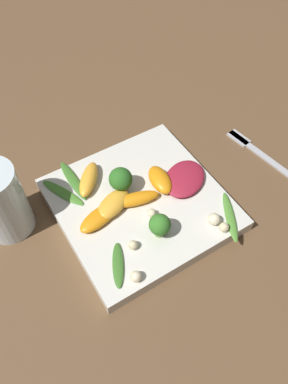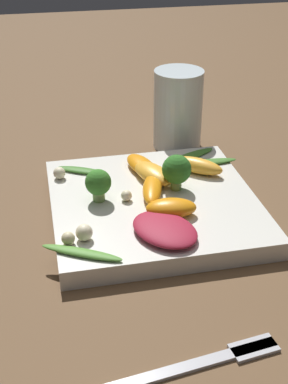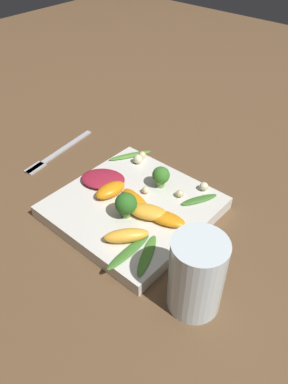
{
  "view_description": "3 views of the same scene",
  "coord_description": "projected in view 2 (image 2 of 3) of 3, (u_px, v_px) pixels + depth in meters",
  "views": [
    {
      "loc": [
        -0.17,
        -0.29,
        0.49
      ],
      "look_at": [
        0.01,
        0.01,
        0.03
      ],
      "focal_mm": 35.0,
      "sensor_mm": 36.0,
      "label": 1
    },
    {
      "loc": [
        0.54,
        -0.13,
        0.35
      ],
      "look_at": [
        0.01,
        -0.01,
        0.04
      ],
      "focal_mm": 50.0,
      "sensor_mm": 36.0,
      "label": 2
    },
    {
      "loc": [
        -0.33,
        0.35,
        0.45
      ],
      "look_at": [
        -0.01,
        -0.01,
        0.05
      ],
      "focal_mm": 35.0,
      "sensor_mm": 36.0,
      "label": 3
    }
  ],
  "objects": [
    {
      "name": "orange_segment_1",
      "position": [
        198.0,
        166.0,
        0.7
      ],
      "size": [
        0.06,
        0.07,
        0.02
      ],
      "color": "#FCAD33",
      "rests_on": "plate"
    },
    {
      "name": "arugula_sprig_2",
      "position": [
        82.0,
        170.0,
        0.7
      ],
      "size": [
        0.04,
        0.07,
        0.01
      ],
      "color": "#3D7528",
      "rests_on": "plate"
    },
    {
      "name": "orange_segment_4",
      "position": [
        149.0,
        189.0,
        0.65
      ],
      "size": [
        0.08,
        0.04,
        0.02
      ],
      "color": "orange",
      "rests_on": "plate"
    },
    {
      "name": "drinking_glass",
      "position": [
        178.0,
        109.0,
        0.8
      ],
      "size": [
        0.07,
        0.07,
        0.12
      ],
      "color": "silver",
      "rests_on": "ground_plane"
    },
    {
      "name": "macadamia_nut_2",
      "position": [
        127.0,
        198.0,
        0.63
      ],
      "size": [
        0.01,
        0.01,
        0.01
      ],
      "color": "beige",
      "rests_on": "plate"
    },
    {
      "name": "orange_segment_3",
      "position": [
        153.0,
        174.0,
        0.68
      ],
      "size": [
        0.07,
        0.06,
        0.02
      ],
      "color": "#FCAD33",
      "rests_on": "plate"
    },
    {
      "name": "orange_segment_0",
      "position": [
        144.0,
        165.0,
        0.7
      ],
      "size": [
        0.07,
        0.04,
        0.02
      ],
      "color": "orange",
      "rests_on": "plate"
    },
    {
      "name": "arugula_sprig_3",
      "position": [
        190.0,
        156.0,
        0.74
      ],
      "size": [
        0.05,
        0.08,
        0.0
      ],
      "color": "#47842D",
      "rests_on": "plate"
    },
    {
      "name": "radicchio_leaf_0",
      "position": [
        165.0,
        229.0,
        0.57
      ],
      "size": [
        0.1,
        0.09,
        0.01
      ],
      "color": "maroon",
      "rests_on": "plate"
    },
    {
      "name": "macadamia_nut_0",
      "position": [
        59.0,
        173.0,
        0.68
      ],
      "size": [
        0.02,
        0.02,
        0.02
      ],
      "color": "beige",
      "rests_on": "plate"
    },
    {
      "name": "broccoli_floret_0",
      "position": [
        177.0,
        170.0,
        0.65
      ],
      "size": [
        0.04,
        0.04,
        0.05
      ],
      "color": "#7A9E51",
      "rests_on": "plate"
    },
    {
      "name": "fork",
      "position": [
        200.0,
        362.0,
        0.45
      ],
      "size": [
        0.04,
        0.19,
        0.01
      ],
      "color": "#B2B2B7",
      "rests_on": "ground_plane"
    },
    {
      "name": "ground_plane",
      "position": [
        153.0,
        213.0,
        0.66
      ],
      "size": [
        2.4,
        2.4,
        0.0
      ],
      "primitive_type": "plane",
      "color": "brown"
    },
    {
      "name": "arugula_sprig_1",
      "position": [
        205.0,
        162.0,
        0.72
      ],
      "size": [
        0.02,
        0.09,
        0.01
      ],
      "color": "#3D7528",
      "rests_on": "plate"
    },
    {
      "name": "macadamia_nut_4",
      "position": [
        68.0,
        238.0,
        0.56
      ],
      "size": [
        0.01,
        0.01,
        0.01
      ],
      "color": "beige",
      "rests_on": "plate"
    },
    {
      "name": "broccoli_floret_1",
      "position": [
        98.0,
        183.0,
        0.63
      ],
      "size": [
        0.03,
        0.03,
        0.04
      ],
      "color": "#84AD5B",
      "rests_on": "plate"
    },
    {
      "name": "macadamia_nut_1",
      "position": [
        95.0,
        178.0,
        0.67
      ],
      "size": [
        0.01,
        0.01,
        0.01
      ],
      "color": "beige",
      "rests_on": "plate"
    },
    {
      "name": "orange_segment_2",
      "position": [
        171.0,
        208.0,
        0.61
      ],
      "size": [
        0.04,
        0.06,
        0.02
      ],
      "color": "orange",
      "rests_on": "plate"
    },
    {
      "name": "arugula_sprig_0",
      "position": [
        82.0,
        253.0,
        0.55
      ],
      "size": [
        0.05,
        0.08,
        0.01
      ],
      "color": "#518E33",
      "rests_on": "plate"
    },
    {
      "name": "plate",
      "position": [
        153.0,
        205.0,
        0.65
      ],
      "size": [
        0.25,
        0.25,
        0.02
      ],
      "color": "silver",
      "rests_on": "ground_plane"
    },
    {
      "name": "macadamia_nut_3",
      "position": [
        84.0,
        232.0,
        0.57
      ],
      "size": [
        0.02,
        0.02,
        0.02
      ],
      "color": "beige",
      "rests_on": "plate"
    }
  ]
}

